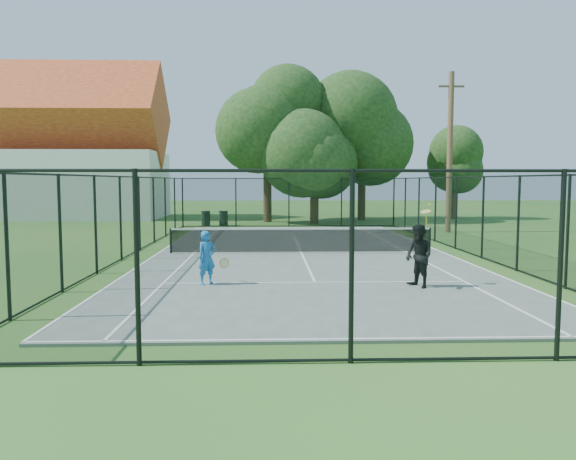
{
  "coord_description": "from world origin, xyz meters",
  "views": [
    {
      "loc": [
        -1.27,
        -21.44,
        2.81
      ],
      "look_at": [
        -0.62,
        -3.0,
        1.2
      ],
      "focal_mm": 35.0,
      "sensor_mm": 36.0,
      "label": 1
    }
  ],
  "objects_px": {
    "player_black": "(419,256)",
    "trash_bin_right": "(224,218)",
    "trash_bin_left": "(206,218)",
    "utility_pole": "(450,152)",
    "tennis_net": "(301,239)",
    "player_blue": "(207,258)"
  },
  "relations": [
    {
      "from": "trash_bin_right",
      "to": "utility_pole",
      "type": "height_order",
      "value": "utility_pole"
    },
    {
      "from": "utility_pole",
      "to": "player_black",
      "type": "height_order",
      "value": "utility_pole"
    },
    {
      "from": "player_black",
      "to": "trash_bin_right",
      "type": "bearing_deg",
      "value": 107.57
    },
    {
      "from": "utility_pole",
      "to": "player_blue",
      "type": "distance_m",
      "value": 19.7
    },
    {
      "from": "tennis_net",
      "to": "player_blue",
      "type": "xyz_separation_m",
      "value": [
        -2.91,
        -6.55,
        0.2
      ]
    },
    {
      "from": "trash_bin_left",
      "to": "tennis_net",
      "type": "bearing_deg",
      "value": -69.49
    },
    {
      "from": "trash_bin_left",
      "to": "utility_pole",
      "type": "distance_m",
      "value": 15.18
    },
    {
      "from": "trash_bin_left",
      "to": "trash_bin_right",
      "type": "height_order",
      "value": "trash_bin_left"
    },
    {
      "from": "tennis_net",
      "to": "player_black",
      "type": "bearing_deg",
      "value": -69.86
    },
    {
      "from": "trash_bin_left",
      "to": "player_black",
      "type": "distance_m",
      "value": 22.47
    },
    {
      "from": "tennis_net",
      "to": "player_blue",
      "type": "height_order",
      "value": "player_blue"
    },
    {
      "from": "tennis_net",
      "to": "trash_bin_left",
      "type": "xyz_separation_m",
      "value": [
        -5.2,
        13.89,
        -0.1
      ]
    },
    {
      "from": "tennis_net",
      "to": "player_black",
      "type": "height_order",
      "value": "player_black"
    },
    {
      "from": "player_blue",
      "to": "utility_pole",
      "type": "bearing_deg",
      "value": 53.45
    },
    {
      "from": "player_black",
      "to": "trash_bin_left",
      "type": "bearing_deg",
      "value": 110.38
    },
    {
      "from": "trash_bin_right",
      "to": "player_blue",
      "type": "xyz_separation_m",
      "value": [
        1.2,
        -20.64,
        0.3
      ]
    },
    {
      "from": "trash_bin_right",
      "to": "player_black",
      "type": "distance_m",
      "value": 22.31
    },
    {
      "from": "trash_bin_right",
      "to": "trash_bin_left",
      "type": "bearing_deg",
      "value": -169.67
    },
    {
      "from": "player_blue",
      "to": "player_black",
      "type": "distance_m",
      "value": 5.57
    },
    {
      "from": "tennis_net",
      "to": "utility_pole",
      "type": "distance_m",
      "value": 13.04
    },
    {
      "from": "trash_bin_right",
      "to": "player_black",
      "type": "height_order",
      "value": "player_black"
    },
    {
      "from": "tennis_net",
      "to": "trash_bin_left",
      "type": "distance_m",
      "value": 14.83
    }
  ]
}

